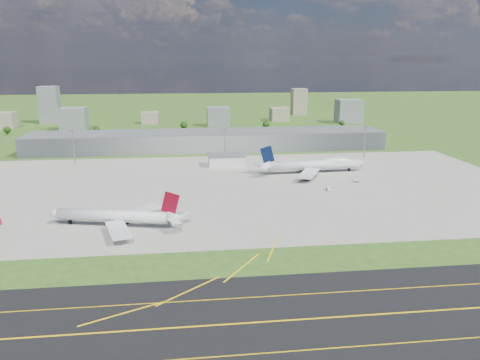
{
  "coord_description": "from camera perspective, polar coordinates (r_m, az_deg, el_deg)",
  "views": [
    {
      "loc": [
        -20.16,
        -231.34,
        75.29
      ],
      "look_at": [
        10.57,
        22.79,
        9.0
      ],
      "focal_mm": 35.0,
      "sensor_mm": 36.0,
      "label": 1
    }
  ],
  "objects": [
    {
      "name": "bldg_c",
      "position": [
        546.63,
        -2.66,
        7.75
      ],
      "size": [
        26.0,
        20.0,
        22.0
      ],
      "primitive_type": "cube",
      "color": "slate",
      "rests_on": "ground"
    },
    {
      "name": "mast_west",
      "position": [
        360.06,
        -19.67,
        4.47
      ],
      "size": [
        3.5,
        2.0,
        25.9
      ],
      "color": "gray",
      "rests_on": "ground"
    },
    {
      "name": "airliner_red_twin",
      "position": [
        223.85,
        -14.7,
        -4.35
      ],
      "size": [
        64.14,
        49.13,
        17.82
      ],
      "rotation": [
        0.0,
        0.0,
        2.9
      ],
      "color": "silver",
      "rests_on": "ground"
    },
    {
      "name": "bldg_w",
      "position": [
        548.35,
        -19.62,
        7.06
      ],
      "size": [
        28.0,
        22.0,
        24.0
      ],
      "primitive_type": "cube",
      "color": "slate",
      "rests_on": "ground"
    },
    {
      "name": "bldg_cw",
      "position": [
        576.79,
        -10.9,
        7.46
      ],
      "size": [
        20.0,
        18.0,
        14.0
      ],
      "primitive_type": "cube",
      "color": "gray",
      "rests_on": "ground"
    },
    {
      "name": "taxiway",
      "position": [
        144.2,
        2.26,
        -16.95
      ],
      "size": [
        1400.0,
        60.0,
        0.06
      ],
      "primitive_type": "cube",
      "color": "black",
      "rests_on": "ground"
    },
    {
      "name": "bldg_e",
      "position": [
        589.75,
        13.12,
        8.18
      ],
      "size": [
        30.0,
        22.0,
        28.0
      ],
      "primitive_type": "cube",
      "color": "slate",
      "rests_on": "ground"
    },
    {
      "name": "van_white_far",
      "position": [
        303.6,
        13.94,
        -0.05
      ],
      "size": [
        4.41,
        2.27,
        2.27
      ],
      "rotation": [
        0.0,
        0.0,
        -0.04
      ],
      "color": "silver",
      "rests_on": "ground"
    },
    {
      "name": "mast_center",
      "position": [
        352.39,
        -1.9,
        5.11
      ],
      "size": [
        3.5,
        2.0,
        25.9
      ],
      "color": "gray",
      "rests_on": "ground"
    },
    {
      "name": "ops_building",
      "position": [
        340.26,
        -1.66,
        2.42
      ],
      "size": [
        26.0,
        16.0,
        8.0
      ],
      "primitive_type": "cube",
      "color": "silver",
      "rests_on": "ground"
    },
    {
      "name": "airliner_blue_quad",
      "position": [
        321.81,
        9.06,
        1.82
      ],
      "size": [
        76.4,
        59.84,
        19.95
      ],
      "rotation": [
        0.0,
        0.0,
        0.06
      ],
      "color": "silver",
      "rests_on": "ground"
    },
    {
      "name": "bldg_tall_w",
      "position": [
        614.88,
        -22.19,
        8.49
      ],
      "size": [
        22.0,
        20.0,
        44.0
      ],
      "primitive_type": "cube",
      "color": "slate",
      "rests_on": "ground"
    },
    {
      "name": "terminal",
      "position": [
        402.6,
        -3.94,
        4.79
      ],
      "size": [
        300.0,
        42.0,
        15.0
      ],
      "primitive_type": "cube",
      "color": "gray",
      "rests_on": "ground"
    },
    {
      "name": "mast_east",
      "position": [
        378.04,
        15.02,
        5.26
      ],
      "size": [
        3.5,
        2.0,
        25.9
      ],
      "color": "gray",
      "rests_on": "ground"
    },
    {
      "name": "tree_e",
      "position": [
        519.02,
        3.19,
        6.77
      ],
      "size": [
        7.65,
        7.65,
        9.35
      ],
      "color": "#382314",
      "rests_on": "ground"
    },
    {
      "name": "tree_w",
      "position": [
        509.3,
        -17.08,
        5.93
      ],
      "size": [
        6.75,
        6.75,
        8.25
      ],
      "color": "#382314",
      "rests_on": "ground"
    },
    {
      "name": "ground",
      "position": [
        389.23,
        -3.8,
        3.33
      ],
      "size": [
        1400.0,
        1400.0,
        0.0
      ],
      "primitive_type": "plane",
      "color": "#2B531A",
      "rests_on": "ground"
    },
    {
      "name": "tree_far_e",
      "position": [
        551.43,
        12.32,
        6.81
      ],
      "size": [
        6.3,
        6.3,
        7.7
      ],
      "color": "#382314",
      "rests_on": "ground"
    },
    {
      "name": "apron",
      "position": [
        283.19,
        -0.53,
        -0.89
      ],
      "size": [
        360.0,
        190.0,
        0.08
      ],
      "primitive_type": "cube",
      "color": "gray",
      "rests_on": "ground"
    },
    {
      "name": "bldg_tall_e",
      "position": [
        663.52,
        7.2,
        9.45
      ],
      "size": [
        20.0,
        18.0,
        36.0
      ],
      "primitive_type": "cube",
      "color": "gray",
      "rests_on": "ground"
    },
    {
      "name": "bldg_ce",
      "position": [
        597.43,
        4.8,
        8.0
      ],
      "size": [
        22.0,
        24.0,
        16.0
      ],
      "primitive_type": "cube",
      "color": "gray",
      "rests_on": "ground"
    },
    {
      "name": "bldg_far_w",
      "position": [
        590.18,
        -26.82,
        6.52
      ],
      "size": [
        24.0,
        20.0,
        18.0
      ],
      "primitive_type": "cube",
      "color": "gray",
      "rests_on": "ground"
    },
    {
      "name": "van_white_near",
      "position": [
        280.79,
        10.75,
        -1.05
      ],
      "size": [
        2.39,
        4.58,
        2.29
      ],
      "rotation": [
        0.0,
        0.0,
        1.47
      ],
      "color": "white",
      "rests_on": "ground"
    },
    {
      "name": "tree_far_w",
      "position": [
        537.22,
        -26.52,
        5.5
      ],
      "size": [
        7.2,
        7.2,
        8.8
      ],
      "color": "#382314",
      "rests_on": "ground"
    },
    {
      "name": "tree_c",
      "position": [
        516.04,
        -6.86,
        6.68
      ],
      "size": [
        8.1,
        8.1,
        9.9
      ],
      "color": "#382314",
      "rests_on": "ground"
    },
    {
      "name": "tug_yellow",
      "position": [
        224.95,
        -7.98,
        -4.92
      ],
      "size": [
        4.37,
        3.21,
        1.91
      ],
      "rotation": [
        0.0,
        0.0,
        0.28
      ],
      "color": "#BBA10B",
      "rests_on": "ground"
    }
  ]
}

